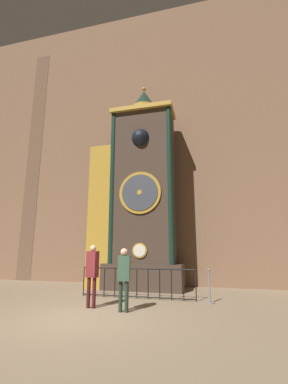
% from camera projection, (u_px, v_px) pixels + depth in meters
% --- Properties ---
extents(ground_plane, '(28.00, 28.00, 0.00)m').
position_uv_depth(ground_plane, '(82.00, 318.00, 6.53)').
color(ground_plane, '#847056').
extents(cathedral_back_wall, '(24.00, 0.32, 15.32)m').
position_uv_depth(cathedral_back_wall, '(141.00, 136.00, 13.89)').
color(cathedral_back_wall, '#846047').
rests_on(cathedral_back_wall, ground_plane).
extents(clock_tower, '(4.22, 1.85, 9.65)m').
position_uv_depth(clock_tower, '(136.00, 195.00, 11.87)').
color(clock_tower, '#423328').
rests_on(clock_tower, ground_plane).
extents(railing_fence, '(4.16, 0.05, 1.04)m').
position_uv_depth(railing_fence, '(137.00, 282.00, 9.11)').
color(railing_fence, black).
rests_on(railing_fence, ground_plane).
extents(visitor_near, '(0.37, 0.28, 1.83)m').
position_uv_depth(visitor_near, '(92.00, 270.00, 7.83)').
color(visitor_near, '#461518').
rests_on(visitor_near, ground_plane).
extents(visitor_far, '(0.37, 0.28, 1.74)m').
position_uv_depth(visitor_far, '(124.00, 273.00, 7.35)').
color(visitor_far, '#213427').
rests_on(visitor_far, ground_plane).
extents(stanchion_post, '(0.28, 0.28, 1.08)m').
position_uv_depth(stanchion_post, '(210.00, 292.00, 8.29)').
color(stanchion_post, gray).
rests_on(stanchion_post, ground_plane).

